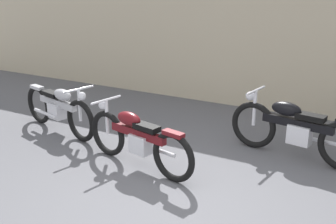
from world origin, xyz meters
The scene contains 5 objects.
ground_plane centered at (0.00, 0.00, 0.00)m, with size 40.00×40.00×0.00m, color #56565B.
building_wall centered at (0.00, 4.47, 1.39)m, with size 18.00×0.30×2.78m, color beige.
motorcycle_black centered at (0.91, 2.26, 0.46)m, with size 2.11×0.61×0.95m.
motorcycle_silver centered at (-2.91, 1.40, 0.43)m, with size 1.97×0.72×0.90m.
motorcycle_maroon centered at (-0.95, 0.89, 0.43)m, with size 1.96×0.65×0.89m.
Camera 1 is at (1.97, -3.51, 2.56)m, focal length 43.38 mm.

